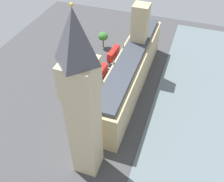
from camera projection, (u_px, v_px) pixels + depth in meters
ground_plane at (125, 87)px, 113.32m from camera, size 143.68×143.68×0.00m
river_thames at (207, 105)px, 104.67m from camera, size 42.84×129.31×0.25m
parliament_building at (131, 69)px, 107.41m from camera, size 11.36×68.16×32.87m
clock_tower at (82, 103)px, 65.40m from camera, size 8.45×8.45×55.14m
double_decker_bus_midblock at (113, 53)px, 128.00m from camera, size 3.31×10.66×4.75m
car_silver_kerbside at (111, 66)px, 122.98m from camera, size 2.06×4.44×1.74m
double_decker_bus_by_river_gate at (101, 73)px, 116.35m from camera, size 3.12×10.62×4.75m
car_blue_leading at (95, 95)px, 107.92m from camera, size 2.10×4.42×1.74m
car_white_corner at (81, 108)px, 102.48m from camera, size 2.16×4.39×1.74m
car_dark_green_opposite_hall at (81, 122)px, 97.05m from camera, size 2.07×4.61×1.74m
pedestrian_far_end at (109, 90)px, 110.69m from camera, size 0.56×0.65×1.68m
plane_tree_under_trees at (78, 67)px, 111.94m from camera, size 5.09×5.09×9.33m
plane_tree_near_tower at (82, 65)px, 112.23m from camera, size 6.30×6.30×10.42m
plane_tree_trailing at (103, 36)px, 132.63m from camera, size 5.13×5.13×8.71m
street_lamp_slot_10 at (80, 74)px, 113.11m from camera, size 0.56×0.56×5.89m
street_lamp_slot_11 at (90, 59)px, 120.90m from camera, size 0.56×0.56×6.69m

